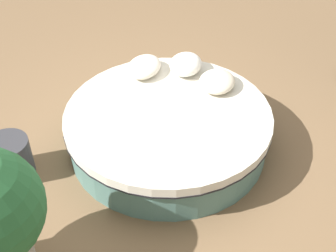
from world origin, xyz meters
name	(u,v)px	position (x,y,z in m)	size (l,w,h in m)	color
ground_plane	(168,146)	(0.00, 0.00, 0.00)	(16.00, 16.00, 0.00)	brown
round_bed	(168,129)	(0.00, 0.00, 0.24)	(2.14, 2.14, 0.46)	#4C726B
throw_pillow_0	(217,81)	(-0.59, 0.36, 0.54)	(0.46, 0.38, 0.15)	beige
throw_pillow_1	(186,64)	(-0.77, -0.05, 0.56)	(0.43, 0.36, 0.21)	white
throw_pillow_2	(144,67)	(-0.60, -0.49, 0.54)	(0.48, 0.36, 0.17)	silver
side_table	(10,158)	(0.89, -1.34, 0.21)	(0.43, 0.43, 0.41)	#333338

